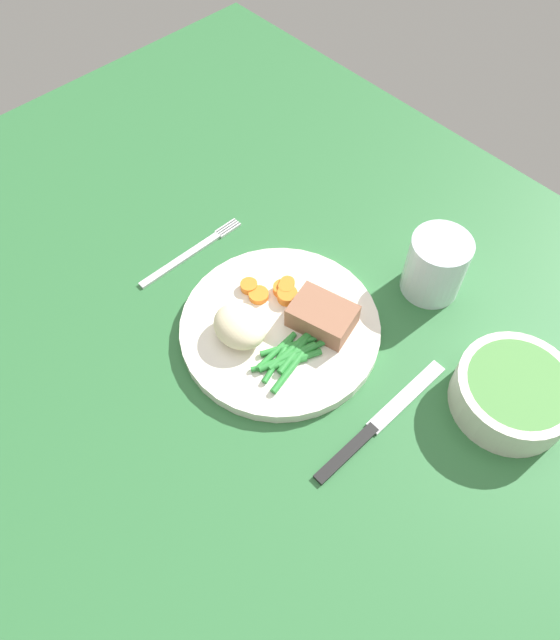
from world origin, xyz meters
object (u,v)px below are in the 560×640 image
object	(u,v)px
knife	(379,423)
salad_bowl	(514,392)
dinner_plate	(280,328)
meat_portion	(322,316)
water_glass	(435,269)
fork	(191,253)

from	to	relation	value
knife	salad_bowl	bearing A→B (deg)	59.31
knife	salad_bowl	size ratio (longest dim) A/B	1.55
dinner_plate	salad_bowl	distance (cm)	27.65
meat_portion	knife	bearing A→B (deg)	-17.42
meat_portion	knife	distance (cm)	14.11
meat_portion	water_glass	size ratio (longest dim) A/B	0.88
dinner_plate	knife	bearing A→B (deg)	-0.99
water_glass	salad_bowl	world-z (taller)	water_glass
fork	salad_bowl	bearing A→B (deg)	12.20
salad_bowl	meat_portion	bearing A→B (deg)	-158.54
dinner_plate	knife	size ratio (longest dim) A/B	1.19
meat_portion	water_glass	world-z (taller)	water_glass
meat_portion	dinner_plate	bearing A→B (deg)	-130.60
meat_portion	knife	size ratio (longest dim) A/B	0.36
dinner_plate	meat_portion	bearing A→B (deg)	49.40
dinner_plate	meat_portion	distance (cm)	5.58
dinner_plate	water_glass	xyz separation A→B (cm)	(8.05, 18.93, 2.82)
dinner_plate	salad_bowl	bearing A→B (deg)	26.40
meat_portion	fork	xyz separation A→B (cm)	(-20.66, -4.10, -2.94)
fork	meat_portion	bearing A→B (deg)	6.86
dinner_plate	knife	distance (cm)	16.47
dinner_plate	fork	bearing A→B (deg)	-179.15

